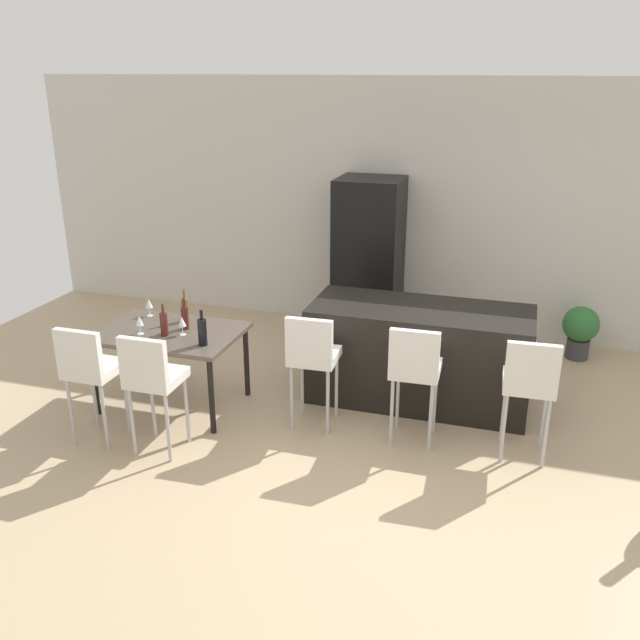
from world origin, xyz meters
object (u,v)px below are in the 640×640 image
(bar_chair_right, at_px, (530,380))
(wine_bottle_inner, at_px, (202,332))
(wine_bottle_middle, at_px, (185,317))
(dining_chair_near, at_px, (89,366))
(bar_chair_middle, at_px, (415,366))
(refrigerator, at_px, (369,259))
(dining_table, at_px, (170,338))
(kitchen_island, at_px, (419,354))
(potted_plant, at_px, (580,329))
(wine_glass_right, at_px, (149,304))
(wine_glass_left, at_px, (140,321))
(wine_bottle_corner, at_px, (164,324))
(wine_glass_near, at_px, (182,322))
(bar_chair_left, at_px, (312,354))
(wine_bottle_far, at_px, (185,309))
(dining_chair_far, at_px, (152,375))

(bar_chair_right, bearing_deg, wine_bottle_inner, -175.90)
(wine_bottle_middle, bearing_deg, dining_chair_near, -114.43)
(bar_chair_middle, xyz_separation_m, refrigerator, (-0.94, 2.29, 0.22))
(dining_table, distance_m, dining_chair_near, 0.85)
(kitchen_island, bearing_deg, potted_plant, 44.35)
(bar_chair_middle, height_order, wine_glass_right, bar_chair_middle)
(wine_glass_right, bearing_deg, wine_glass_left, -69.32)
(kitchen_island, xyz_separation_m, wine_bottle_inner, (-1.71, -0.99, 0.40))
(wine_bottle_corner, xyz_separation_m, potted_plant, (3.65, 2.37, -0.51))
(wine_bottle_corner, relative_size, wine_glass_near, 1.70)
(dining_table, bearing_deg, potted_plant, 31.65)
(wine_bottle_middle, bearing_deg, wine_bottle_corner, -115.48)
(dining_table, bearing_deg, bar_chair_left, -0.63)
(bar_chair_middle, relative_size, wine_glass_left, 6.03)
(dining_table, xyz_separation_m, dining_chair_near, (-0.29, -0.80, 0.03))
(wine_glass_left, xyz_separation_m, refrigerator, (1.52, 2.41, 0.06))
(dining_table, distance_m, wine_bottle_inner, 0.53)
(wine_bottle_middle, height_order, wine_glass_near, wine_bottle_middle)
(wine_bottle_corner, relative_size, refrigerator, 0.16)
(potted_plant, bearing_deg, bar_chair_right, -102.94)
(wine_bottle_middle, bearing_deg, bar_chair_right, -2.07)
(refrigerator, bearing_deg, bar_chair_right, -51.26)
(wine_bottle_far, distance_m, wine_glass_right, 0.40)
(bar_chair_right, height_order, dining_chair_far, same)
(kitchen_island, xyz_separation_m, refrigerator, (-0.85, 1.49, 0.46))
(wine_bottle_corner, height_order, wine_glass_left, wine_bottle_corner)
(wine_bottle_middle, xyz_separation_m, potted_plant, (3.55, 2.17, -0.51))
(bar_chair_right, bearing_deg, wine_glass_near, -179.36)
(wine_bottle_inner, height_order, wine_bottle_middle, wine_bottle_inner)
(bar_chair_middle, bearing_deg, bar_chair_left, 180.00)
(wine_bottle_far, distance_m, wine_glass_left, 0.47)
(dining_chair_near, distance_m, wine_glass_right, 1.11)
(bar_chair_middle, bearing_deg, dining_table, 179.62)
(bar_chair_left, xyz_separation_m, bar_chair_middle, (0.88, -0.00, 0.00))
(dining_table, height_order, dining_chair_far, dining_chair_far)
(wine_bottle_middle, bearing_deg, wine_glass_right, 157.47)
(wine_bottle_corner, bearing_deg, wine_bottle_far, 89.22)
(bar_chair_middle, relative_size, wine_bottle_inner, 3.30)
(kitchen_island, xyz_separation_m, wine_bottle_corner, (-2.14, -0.90, 0.39))
(kitchen_island, relative_size, wine_bottle_inner, 6.35)
(wine_bottle_middle, xyz_separation_m, wine_glass_left, (-0.32, -0.24, 0.01))
(wine_glass_left, relative_size, potted_plant, 0.30)
(dining_chair_near, height_order, wine_bottle_middle, dining_chair_near)
(wine_bottle_middle, distance_m, wine_glass_left, 0.40)
(dining_table, xyz_separation_m, wine_bottle_far, (0.03, 0.27, 0.19))
(kitchen_island, relative_size, wine_glass_right, 11.61)
(bar_chair_right, height_order, refrigerator, refrigerator)
(bar_chair_middle, xyz_separation_m, dining_chair_far, (-1.96, -0.79, 0.00))
(wine_bottle_far, relative_size, refrigerator, 0.17)
(dining_table, distance_m, wine_bottle_far, 0.33)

